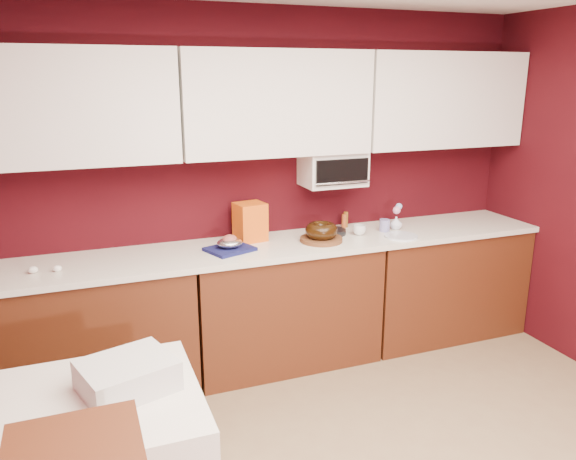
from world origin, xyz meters
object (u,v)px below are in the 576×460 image
(toaster_oven, at_px, (333,168))
(coffee_mug, at_px, (359,229))
(flower_vase, at_px, (396,222))
(foil_ham_nest, at_px, (230,243))
(bundt_cake, at_px, (321,230))
(blue_jar, at_px, (385,225))
(pandoro_box, at_px, (250,222))
(newspaper_stack, at_px, (127,375))

(toaster_oven, height_order, coffee_mug, toaster_oven)
(toaster_oven, xyz_separation_m, coffee_mug, (0.14, -0.17, -0.43))
(flower_vase, bearing_deg, foil_ham_nest, -176.61)
(bundt_cake, distance_m, flower_vase, 0.67)
(foil_ham_nest, xyz_separation_m, blue_jar, (1.21, 0.06, -0.01))
(toaster_oven, distance_m, pandoro_box, 0.73)
(toaster_oven, bearing_deg, coffee_mug, -49.82)
(toaster_oven, height_order, flower_vase, toaster_oven)
(toaster_oven, relative_size, pandoro_box, 1.66)
(bundt_cake, bearing_deg, foil_ham_nest, 178.51)
(toaster_oven, bearing_deg, blue_jar, -22.29)
(bundt_cake, relative_size, flower_vase, 2.06)
(coffee_mug, distance_m, flower_vase, 0.34)
(toaster_oven, height_order, blue_jar, toaster_oven)
(blue_jar, xyz_separation_m, newspaper_stack, (-2.01, -1.32, -0.13))
(bundt_cake, xyz_separation_m, newspaper_stack, (-1.45, -1.25, -0.17))
(bundt_cake, distance_m, newspaper_stack, 1.93)
(flower_vase, relative_size, newspaper_stack, 0.30)
(coffee_mug, bearing_deg, newspaper_stack, -143.82)
(toaster_oven, relative_size, coffee_mug, 4.95)
(toaster_oven, distance_m, bundt_cake, 0.49)
(coffee_mug, distance_m, newspaper_stack, 2.21)
(toaster_oven, xyz_separation_m, foil_ham_nest, (-0.85, -0.21, -0.42))
(foil_ham_nest, xyz_separation_m, coffee_mug, (0.99, 0.04, -0.01))
(foil_ham_nest, xyz_separation_m, newspaper_stack, (-0.79, -1.27, -0.14))
(toaster_oven, distance_m, blue_jar, 0.59)
(toaster_oven, relative_size, bundt_cake, 1.97)
(toaster_oven, bearing_deg, foil_ham_nest, -166.28)
(bundt_cake, height_order, flower_vase, bundt_cake)
(toaster_oven, height_order, bundt_cake, toaster_oven)
(pandoro_box, distance_m, coffee_mug, 0.81)
(foil_ham_nest, relative_size, coffee_mug, 1.91)
(foil_ham_nest, bearing_deg, newspaper_stack, -122.00)
(coffee_mug, height_order, newspaper_stack, coffee_mug)
(bundt_cake, bearing_deg, pandoro_box, 155.79)
(toaster_oven, xyz_separation_m, pandoro_box, (-0.64, -0.02, -0.34))
(blue_jar, bearing_deg, newspaper_stack, -146.60)
(coffee_mug, bearing_deg, flower_vase, 7.35)
(foil_ham_nest, bearing_deg, toaster_oven, 13.72)
(foil_ham_nest, relative_size, flower_vase, 1.56)
(bundt_cake, bearing_deg, flower_vase, 8.20)
(foil_ham_nest, bearing_deg, bundt_cake, -1.49)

